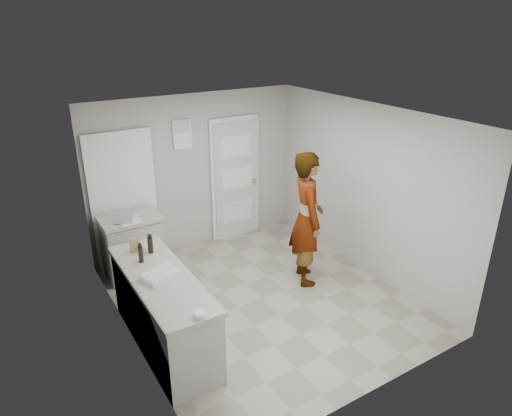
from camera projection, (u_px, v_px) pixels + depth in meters
ground at (262, 299)px, 6.23m from camera, size 4.00×4.00×0.00m
room_shell at (188, 188)px, 7.28m from camera, size 4.00×4.00×4.00m
main_counter at (164, 314)px, 5.20m from camera, size 0.64×1.96×0.93m
side_counter at (133, 248)px, 6.67m from camera, size 0.84×0.61×0.93m
person at (307, 219)px, 6.34m from camera, size 0.70×0.83×1.93m
cake_mix_box at (135, 245)px, 5.50m from camera, size 0.11×0.06×0.18m
spice_jar at (144, 252)px, 5.44m from camera, size 0.05×0.05×0.08m
oil_cruet_a at (150, 244)px, 5.46m from camera, size 0.06×0.06×0.25m
oil_cruet_b at (141, 253)px, 5.25m from camera, size 0.06×0.06×0.25m
baking_dish at (161, 275)px, 4.97m from camera, size 0.44×0.36×0.07m
egg_bowl at (200, 315)px, 4.32m from camera, size 0.12×0.12×0.05m
papers at (130, 220)px, 6.37m from camera, size 0.30×0.38×0.01m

